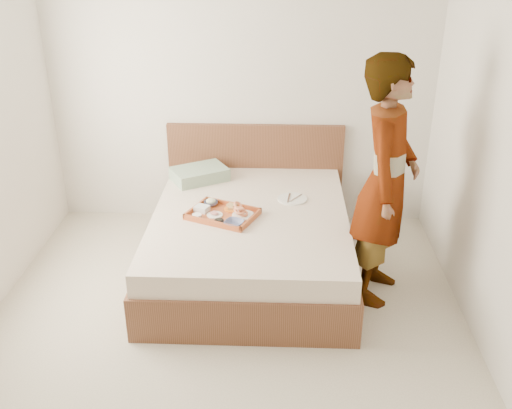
{
  "coord_description": "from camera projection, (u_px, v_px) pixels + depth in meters",
  "views": [
    {
      "loc": [
        0.36,
        -3.18,
        2.62
      ],
      "look_at": [
        0.19,
        0.9,
        0.65
      ],
      "focal_mm": 40.94,
      "sensor_mm": 36.0,
      "label": 1
    }
  ],
  "objects": [
    {
      "name": "ground",
      "position": [
        223.0,
        346.0,
        4.01
      ],
      "size": [
        3.5,
        4.0,
        0.01
      ],
      "primitive_type": "cube",
      "color": "beige",
      "rests_on": "ground"
    },
    {
      "name": "wall_back",
      "position": [
        240.0,
        86.0,
        5.25
      ],
      "size": [
        3.5,
        0.01,
        2.6
      ],
      "primitive_type": "cube",
      "color": "silver",
      "rests_on": "ground"
    },
    {
      "name": "bed",
      "position": [
        250.0,
        241.0,
        4.79
      ],
      "size": [
        1.65,
        2.0,
        0.53
      ],
      "primitive_type": "cube",
      "color": "brown",
      "rests_on": "ground"
    },
    {
      "name": "headboard",
      "position": [
        255.0,
        172.0,
        5.58
      ],
      "size": [
        1.65,
        0.06,
        0.95
      ],
      "primitive_type": "cube",
      "color": "brown",
      "rests_on": "ground"
    },
    {
      "name": "pillow",
      "position": [
        199.0,
        174.0,
        5.25
      ],
      "size": [
        0.57,
        0.51,
        0.11
      ],
      "primitive_type": "cube",
      "rotation": [
        0.0,
        0.0,
        0.53
      ],
      "color": "#A2B79F",
      "rests_on": "bed"
    },
    {
      "name": "tray",
      "position": [
        223.0,
        214.0,
        4.6
      ],
      "size": [
        0.62,
        0.54,
        0.05
      ],
      "primitive_type": "cube",
      "rotation": [
        0.0,
        0.0,
        -0.4
      ],
      "color": "#B05529",
      "rests_on": "bed"
    },
    {
      "name": "prawn_plate",
      "position": [
        243.0,
        215.0,
        4.59
      ],
      "size": [
        0.23,
        0.23,
        0.01
      ],
      "primitive_type": "cylinder",
      "rotation": [
        0.0,
        0.0,
        -0.4
      ],
      "color": "white",
      "rests_on": "tray"
    },
    {
      "name": "navy_bowl_big",
      "position": [
        234.0,
        223.0,
        4.44
      ],
      "size": [
        0.19,
        0.19,
        0.04
      ],
      "primitive_type": "imported",
      "rotation": [
        0.0,
        0.0,
        -0.4
      ],
      "color": "navy",
      "rests_on": "tray"
    },
    {
      "name": "sauce_dish",
      "position": [
        219.0,
        221.0,
        4.48
      ],
      "size": [
        0.1,
        0.1,
        0.03
      ],
      "primitive_type": "cylinder",
      "rotation": [
        0.0,
        0.0,
        -0.4
      ],
      "color": "black",
      "rests_on": "tray"
    },
    {
      "name": "meat_plate",
      "position": [
        215.0,
        215.0,
        4.6
      ],
      "size": [
        0.17,
        0.17,
        0.01
      ],
      "primitive_type": "cylinder",
      "rotation": [
        0.0,
        0.0,
        -0.4
      ],
      "color": "white",
      "rests_on": "tray"
    },
    {
      "name": "bread_plate",
      "position": [
        232.0,
        209.0,
        4.69
      ],
      "size": [
        0.16,
        0.16,
        0.01
      ],
      "primitive_type": "cylinder",
      "rotation": [
        0.0,
        0.0,
        -0.4
      ],
      "color": "orange",
      "rests_on": "tray"
    },
    {
      "name": "salad_bowl",
      "position": [
        211.0,
        203.0,
        4.76
      ],
      "size": [
        0.15,
        0.15,
        0.04
      ],
      "primitive_type": "imported",
      "rotation": [
        0.0,
        0.0,
        -0.4
      ],
      "color": "navy",
      "rests_on": "tray"
    },
    {
      "name": "plastic_tub",
      "position": [
        202.0,
        209.0,
        4.66
      ],
      "size": [
        0.13,
        0.12,
        0.05
      ],
      "primitive_type": "cube",
      "rotation": [
        0.0,
        0.0,
        -0.4
      ],
      "color": "silver",
      "rests_on": "tray"
    },
    {
      "name": "cheese_round",
      "position": [
        197.0,
        216.0,
        4.56
      ],
      "size": [
        0.1,
        0.1,
        0.03
      ],
      "primitive_type": "cylinder",
      "rotation": [
        0.0,
        0.0,
        -0.4
      ],
      "color": "white",
      "rests_on": "tray"
    },
    {
      "name": "dinner_plate",
      "position": [
        292.0,
        199.0,
        4.9
      ],
      "size": [
        0.33,
        0.33,
        0.01
      ],
      "primitive_type": "cylinder",
      "rotation": [
        0.0,
        0.0,
        -0.42
      ],
      "color": "white",
      "rests_on": "bed"
    },
    {
      "name": "person",
      "position": [
        386.0,
        183.0,
        4.21
      ],
      "size": [
        0.64,
        0.79,
        1.86
      ],
      "primitive_type": "imported",
      "rotation": [
        0.0,
        0.0,
        1.25
      ],
      "color": "white",
      "rests_on": "ground"
    }
  ]
}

